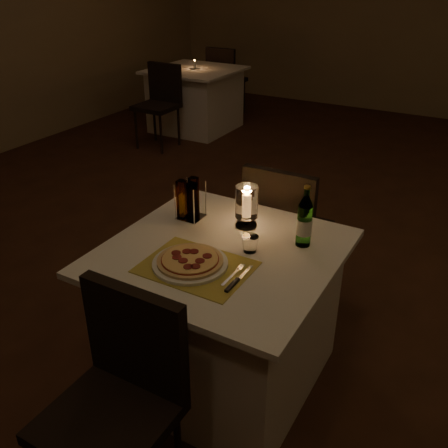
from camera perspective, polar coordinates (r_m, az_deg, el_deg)
The scene contains 17 objects.
floor at distance 3.02m, azimuth 8.81°, elevation -11.27°, with size 8.00×10.00×0.02m, color #432315.
main_table at distance 2.43m, azimuth -0.24°, elevation -10.39°, with size 1.00×1.00×0.74m.
chair_near at distance 1.88m, azimuth -11.68°, elevation -17.66°, with size 0.42×0.42×0.90m.
chair_far at distance 2.88m, azimuth 6.86°, elevation 0.11°, with size 0.42×0.42×0.90m.
placemat at distance 2.10m, azimuth -3.19°, elevation -4.94°, with size 0.45×0.34×0.00m, color gold.
plate at distance 2.11m, azimuth -3.89°, elevation -4.51°, with size 0.32×0.32×0.01m, color white.
pizza at distance 2.10m, azimuth -3.90°, elevation -4.14°, with size 0.28×0.28×0.02m.
fork at distance 2.05m, azimuth 1.22°, elevation -5.64°, with size 0.02×0.18×0.00m.
knife at distance 1.99m, azimuth 1.27°, elevation -6.68°, with size 0.02×0.22×0.01m.
tumbler at distance 2.19m, azimuth 2.99°, elevation -2.28°, with size 0.08×0.08×0.08m, color white, non-canonical shape.
water_bottle at distance 2.23m, azimuth 9.18°, elevation 0.26°, with size 0.07×0.07×0.29m.
hurricane_candle at distance 2.37m, azimuth 2.60°, elevation 2.38°, with size 0.11×0.11×0.21m.
cruet_caddy at distance 2.45m, azimuth -3.97°, elevation 2.67°, with size 0.12×0.12×0.21m.
neighbor_table_left at distance 6.36m, azimuth -3.27°, elevation 14.05°, with size 1.00×1.00×0.74m.
neighbor_chair_la at distance 5.75m, azimuth -7.28°, elevation 14.20°, with size 0.42×0.42×0.90m.
neighbor_chair_lb at distance 6.91m, azimuth 0.02°, elevation 16.70°, with size 0.42×0.42×0.90m.
neighbor_candle_left at distance 6.27m, azimuth -3.38°, elevation 17.73°, with size 0.03×0.03×0.11m.
Camera 1 is at (0.75, -2.24, 1.87)m, focal length 40.00 mm.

